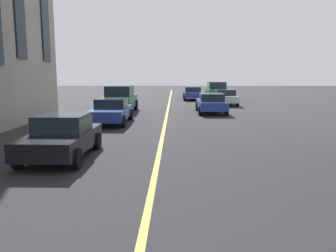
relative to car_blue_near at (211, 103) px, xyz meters
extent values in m
cube|color=#D8C64C|center=(-5.69, 3.07, -0.70)|extent=(80.00, 0.16, 0.01)
cube|color=navy|center=(0.05, 0.00, -0.11)|extent=(4.40, 1.80, 0.55)
cube|color=#19232D|center=(-0.17, 0.00, 0.42)|extent=(1.85, 1.58, 0.50)
cylinder|color=black|center=(1.50, 0.86, -0.38)|extent=(0.64, 0.22, 0.64)
cylinder|color=black|center=(1.50, -0.86, -0.38)|extent=(0.64, 0.22, 0.64)
cylinder|color=black|center=(-1.40, 0.86, -0.38)|extent=(0.64, 0.22, 0.64)
cylinder|color=black|center=(-1.40, -0.86, -0.38)|extent=(0.64, 0.22, 0.64)
cube|color=#B7BABF|center=(6.20, -1.83, -0.11)|extent=(4.40, 1.80, 0.55)
cube|color=#19232D|center=(5.98, -1.83, 0.42)|extent=(1.85, 1.58, 0.50)
cylinder|color=black|center=(7.65, -0.97, -0.38)|extent=(0.64, 0.22, 0.64)
cylinder|color=black|center=(7.65, -2.69, -0.38)|extent=(0.64, 0.22, 0.64)
cylinder|color=black|center=(4.74, -0.97, -0.38)|extent=(0.64, 0.22, 0.64)
cylinder|color=black|center=(4.74, -2.69, -0.38)|extent=(0.64, 0.22, 0.64)
cube|color=#1E6038|center=(12.03, -1.83, 0.08)|extent=(4.70, 1.95, 0.80)
cube|color=#19232D|center=(12.03, -1.83, 0.83)|extent=(2.58, 1.72, 0.70)
cylinder|color=black|center=(13.58, -0.89, -0.32)|extent=(0.76, 0.27, 0.76)
cylinder|color=black|center=(13.58, -2.77, -0.32)|extent=(0.76, 0.27, 0.76)
cylinder|color=black|center=(10.48, -0.89, -0.32)|extent=(0.76, 0.27, 0.76)
cylinder|color=black|center=(10.48, -2.77, -0.32)|extent=(0.76, 0.27, 0.76)
cube|color=navy|center=(12.04, 0.68, -0.11)|extent=(4.40, 1.80, 0.55)
cube|color=#19232D|center=(11.82, 0.68, 0.42)|extent=(1.85, 1.58, 0.50)
cylinder|color=black|center=(13.49, 1.54, -0.38)|extent=(0.64, 0.22, 0.64)
cylinder|color=black|center=(13.49, -0.19, -0.38)|extent=(0.64, 0.22, 0.64)
cylinder|color=black|center=(10.59, 1.54, -0.38)|extent=(0.64, 0.22, 0.64)
cylinder|color=black|center=(10.59, -0.19, -0.38)|extent=(0.64, 0.22, 0.64)
cube|color=navy|center=(-5.15, 6.02, -0.11)|extent=(4.40, 1.80, 0.55)
cube|color=#19232D|center=(-4.93, 6.02, 0.42)|extent=(1.85, 1.58, 0.50)
cylinder|color=black|center=(-6.60, 5.16, -0.38)|extent=(0.64, 0.22, 0.64)
cylinder|color=black|center=(-6.60, 6.89, -0.38)|extent=(0.64, 0.22, 0.64)
cylinder|color=black|center=(-3.69, 5.16, -0.38)|extent=(0.64, 0.22, 0.64)
cylinder|color=black|center=(-3.69, 6.89, -0.38)|extent=(0.64, 0.22, 0.64)
cube|color=black|center=(-12.78, 6.19, -0.13)|extent=(3.90, 1.75, 0.55)
cube|color=#19232D|center=(-12.59, 6.19, 0.42)|extent=(1.64, 1.54, 0.55)
cylinder|color=black|center=(-14.07, 5.35, -0.40)|extent=(0.60, 0.21, 0.60)
cylinder|color=black|center=(-14.07, 7.03, -0.40)|extent=(0.60, 0.21, 0.60)
cylinder|color=black|center=(-11.50, 5.35, -0.40)|extent=(0.60, 0.21, 0.60)
cylinder|color=black|center=(-11.50, 7.03, -0.40)|extent=(0.60, 0.21, 0.60)
cube|color=#1E6038|center=(0.43, 6.44, 0.08)|extent=(4.70, 1.95, 0.80)
cube|color=#19232D|center=(0.43, 6.44, 0.83)|extent=(2.59, 1.72, 0.70)
cylinder|color=black|center=(-1.12, 5.51, -0.32)|extent=(0.76, 0.27, 0.76)
cylinder|color=black|center=(-1.12, 7.38, -0.32)|extent=(0.76, 0.27, 0.76)
cylinder|color=black|center=(1.98, 5.51, -0.32)|extent=(0.76, 0.27, 0.76)
cylinder|color=black|center=(1.98, 7.38, -0.32)|extent=(0.76, 0.27, 0.76)
camera|label=1|loc=(-23.32, 2.54, 1.99)|focal=35.80mm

